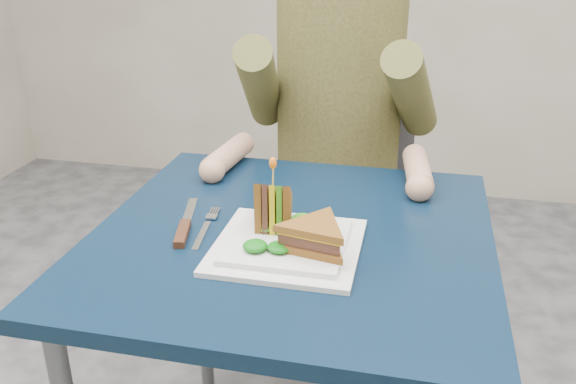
% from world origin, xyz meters
% --- Properties ---
extents(table, '(0.75, 0.75, 0.73)m').
position_xyz_m(table, '(0.00, 0.00, 0.65)').
color(table, black).
rests_on(table, ground).
extents(chair, '(0.42, 0.40, 0.93)m').
position_xyz_m(chair, '(0.00, 0.69, 0.54)').
color(chair, '#47474C').
rests_on(chair, ground).
extents(diner, '(0.54, 0.59, 0.74)m').
position_xyz_m(diner, '(-0.00, 0.58, 0.91)').
color(diner, '#4B4722').
rests_on(diner, chair).
extents(plate, '(0.26, 0.26, 0.02)m').
position_xyz_m(plate, '(0.01, -0.07, 0.74)').
color(plate, white).
rests_on(plate, table).
extents(sandwich_flat, '(0.17, 0.17, 0.05)m').
position_xyz_m(sandwich_flat, '(0.06, -0.10, 0.78)').
color(sandwich_flat, brown).
rests_on(sandwich_flat, plate).
extents(sandwich_upright, '(0.09, 0.15, 0.15)m').
position_xyz_m(sandwich_upright, '(-0.03, -0.03, 0.78)').
color(sandwich_upright, brown).
rests_on(sandwich_upright, plate).
extents(fork, '(0.03, 0.18, 0.01)m').
position_xyz_m(fork, '(-0.16, -0.03, 0.73)').
color(fork, silver).
rests_on(fork, table).
extents(knife, '(0.07, 0.22, 0.02)m').
position_xyz_m(knife, '(-0.20, -0.05, 0.74)').
color(knife, silver).
rests_on(knife, table).
extents(toothpick, '(0.01, 0.01, 0.06)m').
position_xyz_m(toothpick, '(-0.03, -0.03, 0.85)').
color(toothpick, tan).
rests_on(toothpick, sandwich_upright).
extents(toothpick_frill, '(0.01, 0.01, 0.02)m').
position_xyz_m(toothpick_frill, '(-0.03, -0.03, 0.88)').
color(toothpick_frill, orange).
rests_on(toothpick_frill, sandwich_upright).
extents(lettuce_spill, '(0.15, 0.13, 0.02)m').
position_xyz_m(lettuce_spill, '(0.01, -0.06, 0.76)').
color(lettuce_spill, '#337A14').
rests_on(lettuce_spill, plate).
extents(onion_ring, '(0.04, 0.04, 0.02)m').
position_xyz_m(onion_ring, '(0.02, -0.07, 0.77)').
color(onion_ring, '#9E4C7A').
rests_on(onion_ring, plate).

